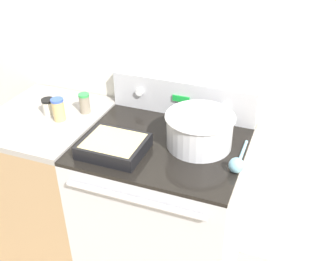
% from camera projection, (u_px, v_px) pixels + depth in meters
% --- Properties ---
extents(kitchen_wall, '(8.00, 0.05, 2.50)m').
position_uv_depth(kitchen_wall, '(188.00, 52.00, 1.94)').
color(kitchen_wall, silver).
rests_on(kitchen_wall, ground_plane).
extents(stove_range, '(0.76, 0.66, 0.93)m').
position_uv_depth(stove_range, '(163.00, 216.00, 2.07)').
color(stove_range, '#BCBCC1').
rests_on(stove_range, ground_plane).
extents(control_panel, '(0.76, 0.07, 0.19)m').
position_uv_depth(control_panel, '(183.00, 98.00, 2.01)').
color(control_panel, '#BCBCC1').
rests_on(control_panel, stove_range).
extents(side_counter, '(0.56, 0.63, 0.94)m').
position_uv_depth(side_counter, '(57.00, 187.00, 2.27)').
color(side_counter, tan).
rests_on(side_counter, ground_plane).
extents(mixing_bowl, '(0.32, 0.32, 0.16)m').
position_uv_depth(mixing_bowl, '(200.00, 129.00, 1.77)').
color(mixing_bowl, silver).
rests_on(mixing_bowl, stove_range).
extents(casserole_dish, '(0.28, 0.23, 0.06)m').
position_uv_depth(casserole_dish, '(114.00, 145.00, 1.75)').
color(casserole_dish, black).
rests_on(casserole_dish, stove_range).
extents(ladle, '(0.07, 0.27, 0.07)m').
position_uv_depth(ladle, '(237.00, 164.00, 1.64)').
color(ladle, '#7AB2C6').
rests_on(ladle, stove_range).
extents(spice_jar_green_cap, '(0.06, 0.06, 0.11)m').
position_uv_depth(spice_jar_green_cap, '(85.00, 103.00, 2.03)').
color(spice_jar_green_cap, gray).
rests_on(spice_jar_green_cap, side_counter).
extents(spice_jar_blue_cap, '(0.06, 0.06, 0.12)m').
position_uv_depth(spice_jar_blue_cap, '(58.00, 109.00, 1.96)').
color(spice_jar_blue_cap, tan).
rests_on(spice_jar_blue_cap, side_counter).
extents(spice_jar_black_cap, '(0.07, 0.07, 0.08)m').
position_uv_depth(spice_jar_black_cap, '(49.00, 107.00, 2.02)').
color(spice_jar_black_cap, beige).
rests_on(spice_jar_black_cap, side_counter).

